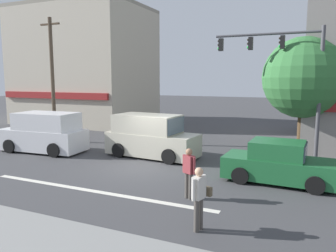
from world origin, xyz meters
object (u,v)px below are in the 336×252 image
at_px(traffic_light_mast, 290,70).
at_px(pedestrian_mid_crossing, 189,170).
at_px(utility_pole_near_left, 53,79).
at_px(street_tree, 303,78).
at_px(van_crossing_center, 151,137).
at_px(van_crossing_rightbound, 44,133).
at_px(sedan_waiting_far, 279,164).
at_px(pedestrian_foreground_with_bag, 199,195).

distance_m(traffic_light_mast, pedestrian_mid_crossing, 7.77).
distance_m(utility_pole_near_left, traffic_light_mast, 13.53).
distance_m(street_tree, pedestrian_mid_crossing, 8.99).
bearing_deg(van_crossing_center, van_crossing_rightbound, -167.18).
relative_size(street_tree, van_crossing_rightbound, 1.26).
distance_m(street_tree, sedan_waiting_far, 5.92).
xyz_separation_m(traffic_light_mast, pedestrian_foreground_with_bag, (-1.44, -8.58, -3.35)).
bearing_deg(pedestrian_mid_crossing, utility_pole_near_left, 152.10).
relative_size(street_tree, traffic_light_mast, 0.96).
bearing_deg(van_crossing_rightbound, sedan_waiting_far, -2.21).
relative_size(sedan_waiting_far, van_crossing_center, 0.88).
bearing_deg(van_crossing_rightbound, traffic_light_mast, 14.54).
relative_size(street_tree, van_crossing_center, 1.26).
distance_m(street_tree, traffic_light_mast, 1.51).
bearing_deg(van_crossing_center, utility_pole_near_left, 171.48).
height_order(traffic_light_mast, van_crossing_center, traffic_light_mast).
relative_size(sedan_waiting_far, pedestrian_mid_crossing, 2.49).
height_order(van_crossing_rightbound, van_crossing_center, same).
bearing_deg(pedestrian_foreground_with_bag, traffic_light_mast, 80.49).
height_order(utility_pole_near_left, traffic_light_mast, utility_pole_near_left).
xyz_separation_m(sedan_waiting_far, van_crossing_center, (-6.30, 1.77, 0.29)).
bearing_deg(van_crossing_center, traffic_light_mast, 16.10).
distance_m(utility_pole_near_left, van_crossing_center, 7.87).
bearing_deg(pedestrian_foreground_with_bag, utility_pole_near_left, 146.92).
relative_size(utility_pole_near_left, pedestrian_foreground_with_bag, 4.50).
bearing_deg(utility_pole_near_left, sedan_waiting_far, -11.92).
bearing_deg(traffic_light_mast, utility_pole_near_left, -176.93).
distance_m(street_tree, van_crossing_center, 8.07).
height_order(van_crossing_center, pedestrian_foreground_with_bag, van_crossing_center).
relative_size(utility_pole_near_left, pedestrian_mid_crossing, 4.50).
bearing_deg(utility_pole_near_left, van_crossing_center, -8.52).
xyz_separation_m(van_crossing_rightbound, pedestrian_mid_crossing, (9.54, -3.45, -0.06)).
bearing_deg(utility_pole_near_left, traffic_light_mast, 3.07).
relative_size(traffic_light_mast, van_crossing_rightbound, 1.31).
xyz_separation_m(street_tree, van_crossing_rightbound, (-12.57, -4.47, -2.92)).
height_order(van_crossing_rightbound, pedestrian_mid_crossing, van_crossing_rightbound).
xyz_separation_m(utility_pole_near_left, traffic_light_mast, (13.50, 0.72, 0.40)).
relative_size(van_crossing_rightbound, pedestrian_mid_crossing, 2.83).
bearing_deg(sedan_waiting_far, van_crossing_center, 164.28).
height_order(traffic_light_mast, pedestrian_foreground_with_bag, traffic_light_mast).
distance_m(sedan_waiting_far, pedestrian_foreground_with_bag, 5.22).
height_order(utility_pole_near_left, pedestrian_mid_crossing, utility_pole_near_left).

